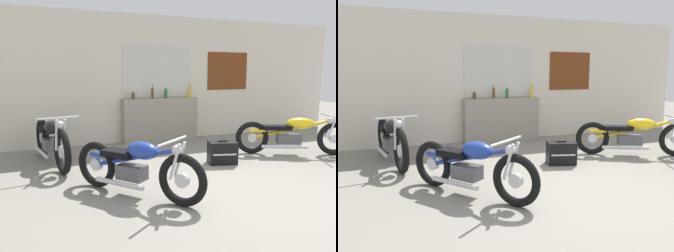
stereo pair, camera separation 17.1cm
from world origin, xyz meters
TOP-DOWN VIEW (x-y plane):
  - ground_plane at (0.00, 0.00)m, footprint 24.00×24.00m
  - wall_back at (0.01, 3.75)m, footprint 10.00×0.07m
  - sill_counter at (0.06, 3.57)m, footprint 1.74×0.28m
  - bottle_leftmost at (-0.57, 3.55)m, footprint 0.07×0.07m
  - bottle_left_center at (-0.13, 3.54)m, footprint 0.06×0.06m
  - bottle_center at (0.18, 3.54)m, footprint 0.07×0.07m
  - bottle_right_center at (0.78, 3.54)m, footprint 0.08×0.08m
  - motorcycle_blue at (-1.43, 0.52)m, footprint 1.26×1.60m
  - motorcycle_yellow at (1.95, 1.46)m, footprint 1.98×1.08m
  - motorcycle_black at (-2.34, 2.46)m, footprint 0.68×2.02m
  - hard_case_black at (0.37, 1.41)m, footprint 0.53×0.41m

SIDE VIEW (x-z plane):
  - ground_plane at x=0.00m, z-range 0.00..0.00m
  - hard_case_black at x=0.37m, z-range -0.01..0.39m
  - motorcycle_blue at x=-1.43m, z-range 0.00..0.77m
  - motorcycle_yellow at x=1.95m, z-range 0.00..0.77m
  - motorcycle_black at x=-2.34m, z-range -0.02..0.85m
  - sill_counter at x=0.06m, z-range 0.00..0.98m
  - bottle_leftmost at x=-0.57m, z-range 0.97..1.14m
  - bottle_center at x=0.18m, z-range 0.96..1.22m
  - bottle_left_center at x=-0.13m, z-range 0.96..1.26m
  - bottle_right_center at x=0.78m, z-range 0.96..1.26m
  - wall_back at x=0.01m, z-range 0.00..2.80m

